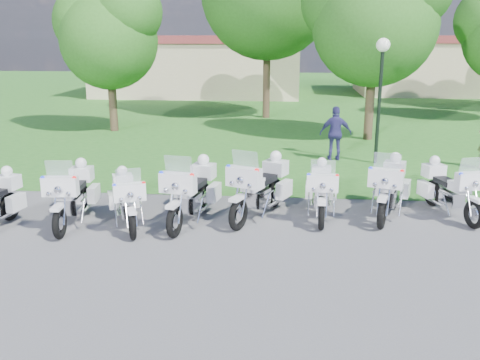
# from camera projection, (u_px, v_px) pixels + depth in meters

# --- Properties ---
(ground) EXTENTS (100.00, 100.00, 0.00)m
(ground) POSITION_uv_depth(u_px,v_px,m) (273.00, 239.00, 11.27)
(ground) COLOR #545459
(ground) RESTS_ON ground
(grass_lawn) EXTENTS (100.00, 48.00, 0.01)m
(grass_lawn) POSITION_uv_depth(u_px,v_px,m) (283.00, 96.00, 37.21)
(grass_lawn) COLOR #276720
(grass_lawn) RESTS_ON ground
(motorcycle_1) EXTENTS (0.91, 2.44, 1.64)m
(motorcycle_1) POSITION_uv_depth(u_px,v_px,m) (73.00, 194.00, 12.12)
(motorcycle_1) COLOR black
(motorcycle_1) RESTS_ON ground
(motorcycle_2) EXTENTS (1.26, 2.09, 1.49)m
(motorcycle_2) POSITION_uv_depth(u_px,v_px,m) (127.00, 199.00, 11.94)
(motorcycle_2) COLOR black
(motorcycle_2) RESTS_ON ground
(motorcycle_3) EXTENTS (1.14, 2.54, 1.72)m
(motorcycle_3) POSITION_uv_depth(u_px,v_px,m) (192.00, 191.00, 12.18)
(motorcycle_3) COLOR black
(motorcycle_3) RESTS_ON ground
(motorcycle_4) EXTENTS (1.51, 2.43, 1.75)m
(motorcycle_4) POSITION_uv_depth(u_px,v_px,m) (261.00, 186.00, 12.52)
(motorcycle_4) COLOR black
(motorcycle_4) RESTS_ON ground
(motorcycle_5) EXTENTS (0.80, 2.28, 1.53)m
(motorcycle_5) POSITION_uv_depth(u_px,v_px,m) (321.00, 190.00, 12.57)
(motorcycle_5) COLOR black
(motorcycle_5) RESTS_ON ground
(motorcycle_6) EXTENTS (1.29, 2.41, 1.67)m
(motorcycle_6) POSITION_uv_depth(u_px,v_px,m) (390.00, 187.00, 12.62)
(motorcycle_6) COLOR black
(motorcycle_6) RESTS_ON ground
(motorcycle_7) EXTENTS (1.20, 2.26, 1.56)m
(motorcycle_7) POSITION_uv_depth(u_px,v_px,m) (450.00, 188.00, 12.66)
(motorcycle_7) COLOR black
(motorcycle_7) RESTS_ON ground
(lamp_post) EXTENTS (0.44, 0.44, 4.07)m
(lamp_post) POSITION_uv_depth(u_px,v_px,m) (381.00, 70.00, 17.12)
(lamp_post) COLOR black
(lamp_post) RESTS_ON ground
(tree_0) EXTENTS (4.90, 4.18, 6.53)m
(tree_0) POSITION_uv_depth(u_px,v_px,m) (108.00, 31.00, 22.85)
(tree_0) COLOR #38281C
(tree_0) RESTS_ON ground
(tree_2) EXTENTS (5.70, 4.86, 7.59)m
(tree_2) POSITION_uv_depth(u_px,v_px,m) (374.00, 12.00, 20.70)
(tree_2) COLOR #38281C
(tree_2) RESTS_ON ground
(building_west) EXTENTS (14.56, 8.32, 4.10)m
(building_west) POSITION_uv_depth(u_px,v_px,m) (200.00, 65.00, 38.13)
(building_west) COLOR tan
(building_west) RESTS_ON ground
(building_east) EXTENTS (11.44, 7.28, 4.10)m
(building_east) POSITION_uv_depth(u_px,v_px,m) (437.00, 65.00, 38.64)
(building_east) COLOR tan
(building_east) RESTS_ON ground
(bystander_c) EXTENTS (1.09, 0.49, 1.84)m
(bystander_c) POSITION_uv_depth(u_px,v_px,m) (336.00, 134.00, 18.14)
(bystander_c) COLOR navy
(bystander_c) RESTS_ON ground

